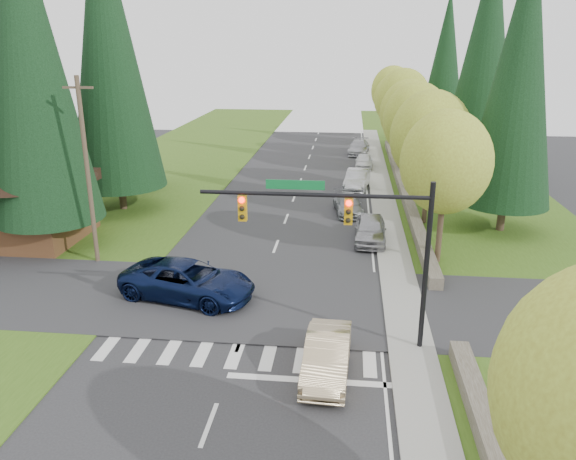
% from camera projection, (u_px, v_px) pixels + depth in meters
% --- Properties ---
extents(ground, '(120.00, 120.00, 0.00)m').
position_uv_depth(ground, '(216.00, 405.00, 18.82)').
color(ground, '#28282B').
rests_on(ground, ground).
extents(grass_east, '(14.00, 110.00, 0.06)m').
position_uv_depth(grass_east, '(484.00, 230.00, 36.31)').
color(grass_east, '#385717').
rests_on(grass_east, ground).
extents(grass_west, '(14.00, 110.00, 0.06)m').
position_uv_depth(grass_west, '(99.00, 217.00, 38.99)').
color(grass_west, '#385717').
rests_on(grass_west, ground).
extents(cross_street, '(120.00, 8.00, 0.10)m').
position_uv_depth(cross_street, '(255.00, 301.00, 26.36)').
color(cross_street, '#28282B').
rests_on(cross_street, ground).
extents(sidewalk_east, '(1.80, 80.00, 0.13)m').
position_uv_depth(sidewalk_east, '(387.00, 217.00, 38.81)').
color(sidewalk_east, gray).
rests_on(sidewalk_east, ground).
extents(curb_east, '(0.20, 80.00, 0.13)m').
position_uv_depth(curb_east, '(374.00, 216.00, 38.90)').
color(curb_east, gray).
rests_on(curb_east, ground).
extents(stone_wall_north, '(0.70, 40.00, 0.70)m').
position_uv_depth(stone_wall_north, '(402.00, 186.00, 46.08)').
color(stone_wall_north, '#4C4438').
rests_on(stone_wall_north, ground).
extents(traffic_signal, '(8.70, 0.37, 6.80)m').
position_uv_depth(traffic_signal, '(352.00, 227.00, 21.01)').
color(traffic_signal, black).
rests_on(traffic_signal, ground).
extents(brown_building, '(8.40, 8.40, 5.40)m').
position_uv_depth(brown_building, '(26.00, 190.00, 33.50)').
color(brown_building, '#4C2D19').
rests_on(brown_building, ground).
extents(utility_pole, '(1.60, 0.24, 10.00)m').
position_uv_depth(utility_pole, '(87.00, 171.00, 29.46)').
color(utility_pole, '#473828').
rests_on(utility_pole, ground).
extents(decid_tree_0, '(4.80, 4.80, 8.37)m').
position_uv_depth(decid_tree_0, '(446.00, 162.00, 29.27)').
color(decid_tree_0, '#38281C').
rests_on(decid_tree_0, ground).
extents(decid_tree_1, '(5.20, 5.20, 8.80)m').
position_uv_depth(decid_tree_1, '(431.00, 137.00, 35.79)').
color(decid_tree_1, '#38281C').
rests_on(decid_tree_1, ground).
extents(decid_tree_2, '(5.00, 5.00, 8.82)m').
position_uv_depth(decid_tree_2, '(416.00, 120.00, 42.36)').
color(decid_tree_2, '#38281C').
rests_on(decid_tree_2, ground).
extents(decid_tree_3, '(5.00, 5.00, 8.55)m').
position_uv_depth(decid_tree_3, '(408.00, 113.00, 49.03)').
color(decid_tree_3, '#38281C').
rests_on(decid_tree_3, ground).
extents(decid_tree_4, '(5.40, 5.40, 9.18)m').
position_uv_depth(decid_tree_4, '(403.00, 100.00, 55.49)').
color(decid_tree_4, '#38281C').
rests_on(decid_tree_4, ground).
extents(decid_tree_5, '(4.80, 4.80, 8.30)m').
position_uv_depth(decid_tree_5, '(396.00, 99.00, 62.27)').
color(decid_tree_5, '#38281C').
rests_on(decid_tree_5, ground).
extents(decid_tree_6, '(5.20, 5.20, 8.86)m').
position_uv_depth(decid_tree_6, '(393.00, 91.00, 68.75)').
color(decid_tree_6, '#38281C').
rests_on(decid_tree_6, ground).
extents(conifer_w_a, '(6.12, 6.12, 19.80)m').
position_uv_depth(conifer_w_a, '(29.00, 57.00, 29.90)').
color(conifer_w_a, '#38281C').
rests_on(conifer_w_a, ground).
extents(conifer_w_b, '(5.44, 5.44, 17.80)m').
position_uv_depth(conifer_w_b, '(21.00, 72.00, 34.30)').
color(conifer_w_b, '#38281C').
rests_on(conifer_w_b, ground).
extents(conifer_w_c, '(6.46, 6.46, 20.80)m').
position_uv_depth(conifer_w_c, '(108.00, 46.00, 37.18)').
color(conifer_w_c, '#38281C').
rests_on(conifer_w_c, ground).
extents(conifer_w_e, '(5.78, 5.78, 18.80)m').
position_uv_depth(conifer_w_e, '(116.00, 59.00, 43.36)').
color(conifer_w_e, '#38281C').
rests_on(conifer_w_e, ground).
extents(conifer_e_a, '(5.44, 5.44, 17.80)m').
position_uv_depth(conifer_e_a, '(520.00, 74.00, 33.09)').
color(conifer_e_a, '#38281C').
rests_on(conifer_e_a, ground).
extents(conifer_e_b, '(6.12, 6.12, 19.80)m').
position_uv_depth(conifer_e_b, '(486.00, 52.00, 45.85)').
color(conifer_e_b, '#38281C').
rests_on(conifer_e_b, ground).
extents(conifer_e_c, '(5.10, 5.10, 16.80)m').
position_uv_depth(conifer_e_c, '(445.00, 64.00, 59.63)').
color(conifer_e_c, '#38281C').
rests_on(conifer_e_c, ground).
extents(sedan_champagne, '(1.76, 4.61, 1.50)m').
position_uv_depth(sedan_champagne, '(327.00, 356.00, 20.40)').
color(sedan_champagne, '#D3B88C').
rests_on(sedan_champagne, ground).
extents(suv_navy, '(6.92, 4.39, 1.78)m').
position_uv_depth(suv_navy, '(188.00, 281.00, 26.44)').
color(suv_navy, '#0B1538').
rests_on(suv_navy, ground).
extents(parked_car_a, '(2.02, 4.68, 1.57)m').
position_uv_depth(parked_car_a, '(370.00, 229.00, 33.98)').
color(parked_car_a, '#9F9FA3').
rests_on(parked_car_a, ground).
extents(parked_car_b, '(2.39, 4.62, 1.28)m').
position_uv_depth(parked_car_b, '(348.00, 205.00, 39.66)').
color(parked_car_b, gray).
rests_on(parked_car_b, ground).
extents(parked_car_c, '(2.33, 5.05, 1.60)m').
position_uv_depth(parked_car_c, '(357.00, 179.00, 46.17)').
color(parked_car_c, '#A9A9AE').
rests_on(parked_car_c, ground).
extents(parked_car_d, '(1.74, 4.04, 1.36)m').
position_uv_depth(parked_car_d, '(364.00, 161.00, 53.71)').
color(parked_car_d, white).
rests_on(parked_car_d, ground).
extents(parked_car_e, '(2.51, 5.25, 1.48)m').
position_uv_depth(parked_car_e, '(359.00, 147.00, 60.48)').
color(parked_car_e, '#A3A4A8').
rests_on(parked_car_e, ground).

